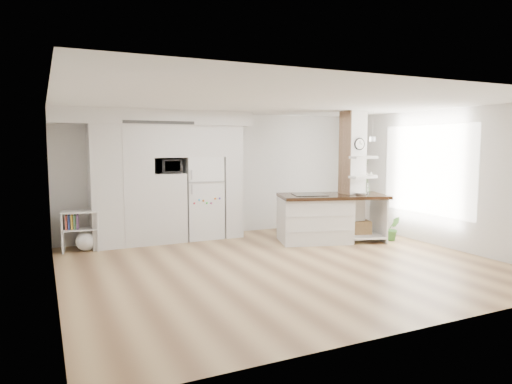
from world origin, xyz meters
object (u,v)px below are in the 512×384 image
floor_plant_a (393,229)px  bookshelf (82,234)px  refrigerator (202,198)px  kitchen_island (320,217)px

floor_plant_a → bookshelf: bearing=163.3°
floor_plant_a → refrigerator: bearing=150.7°
kitchen_island → floor_plant_a: 1.56m
kitchen_island → refrigerator: bearing=163.7°
kitchen_island → bookshelf: 4.71m
kitchen_island → bookshelf: size_ratio=3.08×
bookshelf → floor_plant_a: 6.23m
kitchen_island → floor_plant_a: bearing=-5.9°
floor_plant_a → kitchen_island: bearing=157.1°
refrigerator → kitchen_island: bearing=-33.3°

